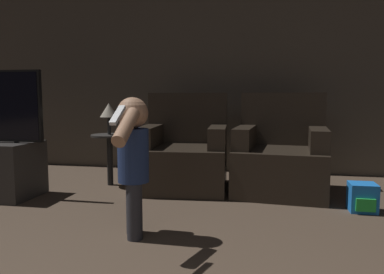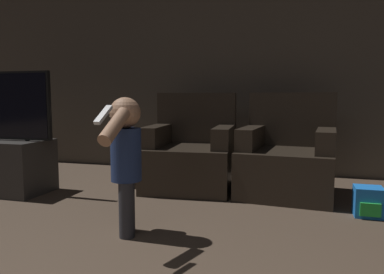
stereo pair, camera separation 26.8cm
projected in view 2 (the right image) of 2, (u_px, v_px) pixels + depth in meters
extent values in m
cube|color=#51493F|center=(239.00, 64.00, 4.47)|extent=(8.40, 0.05, 2.60)
cube|color=black|center=(190.00, 167.00, 3.74)|extent=(0.89, 0.91, 0.43)
cube|color=black|center=(197.00, 118.00, 4.02)|extent=(0.84, 0.22, 0.53)
cube|color=black|center=(157.00, 135.00, 3.77)|extent=(0.21, 0.70, 0.20)
cube|color=black|center=(224.00, 137.00, 3.64)|extent=(0.21, 0.70, 0.20)
cube|color=black|center=(286.00, 172.00, 3.48)|extent=(0.90, 0.92, 0.43)
cube|color=black|center=(292.00, 119.00, 3.75)|extent=(0.85, 0.23, 0.53)
cube|color=black|center=(251.00, 138.00, 3.57)|extent=(0.22, 0.70, 0.20)
cube|color=black|center=(326.00, 140.00, 3.33)|extent=(0.22, 0.70, 0.20)
cylinder|color=black|center=(27.00, 139.00, 3.49)|extent=(0.04, 0.04, 0.03)
cylinder|color=#28282D|center=(127.00, 210.00, 2.42)|extent=(0.10, 0.10, 0.36)
cylinder|color=#28282D|center=(127.00, 205.00, 2.53)|extent=(0.10, 0.10, 0.36)
cylinder|color=navy|center=(126.00, 155.00, 2.44)|extent=(0.20, 0.20, 0.35)
sphere|color=#A37556|center=(125.00, 113.00, 2.41)|extent=(0.20, 0.20, 0.20)
cylinder|color=#A37556|center=(127.00, 154.00, 2.56)|extent=(0.08, 0.08, 0.29)
cylinder|color=#A37556|center=(115.00, 126.00, 2.17)|extent=(0.08, 0.29, 0.22)
cube|color=white|center=(103.00, 115.00, 2.04)|extent=(0.04, 0.16, 0.10)
cube|color=blue|center=(368.00, 202.00, 2.86)|extent=(0.21, 0.19, 0.23)
cube|color=green|center=(370.00, 210.00, 2.77)|extent=(0.14, 0.02, 0.10)
cylinder|color=black|center=(119.00, 160.00, 3.95)|extent=(0.06, 0.06, 0.51)
cylinder|color=#2D2B28|center=(118.00, 135.00, 3.92)|extent=(0.38, 0.38, 0.02)
cylinder|color=#262626|center=(118.00, 125.00, 3.91)|extent=(0.04, 0.04, 0.18)
cone|color=#9E937F|center=(118.00, 110.00, 3.89)|extent=(0.18, 0.18, 0.14)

